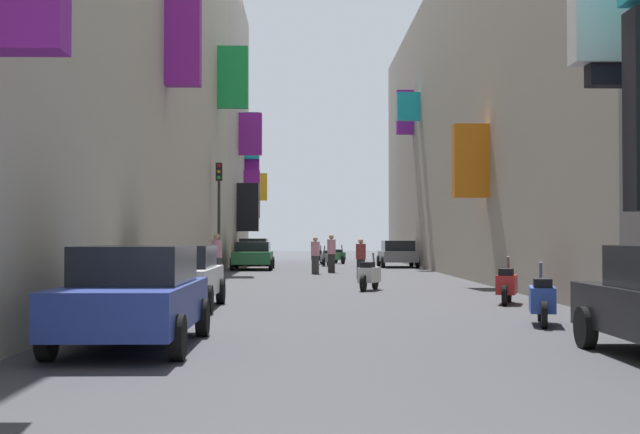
{
  "coord_description": "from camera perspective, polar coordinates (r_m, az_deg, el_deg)",
  "views": [
    {
      "loc": [
        -1.1,
        -3.14,
        1.59
      ],
      "look_at": [
        -0.63,
        21.62,
        2.16
      ],
      "focal_mm": 49.82,
      "sensor_mm": 36.0,
      "label": 1
    }
  ],
  "objects": [
    {
      "name": "pedestrian_near_left",
      "position": [
        40.0,
        0.74,
        -2.36
      ],
      "size": [
        0.42,
        0.42,
        1.72
      ],
      "color": "#292929",
      "rests_on": "ground"
    },
    {
      "name": "traffic_light_near_corner",
      "position": [
        37.42,
        -6.51,
        1.13
      ],
      "size": [
        0.26,
        0.34,
        4.72
      ],
      "color": "#2D2D2D",
      "rests_on": "ground"
    },
    {
      "name": "scooter_white",
      "position": [
        26.64,
        3.18,
        -3.73
      ],
      "size": [
        0.77,
        1.76,
        1.13
      ],
      "color": "silver",
      "rests_on": "ground"
    },
    {
      "name": "scooter_green",
      "position": [
        53.47,
        1.25,
        -2.52
      ],
      "size": [
        0.73,
        1.78,
        1.13
      ],
      "color": "#287F3D",
      "rests_on": "ground"
    },
    {
      "name": "building_right_mid_b",
      "position": [
        41.42,
        11.68,
        6.0
      ],
      "size": [
        7.2,
        46.16,
        13.68
      ],
      "color": "#9E9384",
      "rests_on": "ground"
    },
    {
      "name": "building_left_mid_a",
      "position": [
        51.75,
        -8.77,
        5.9
      ],
      "size": [
        7.39,
        10.52,
        16.16
      ],
      "color": "#B2A899",
      "rests_on": "ground"
    },
    {
      "name": "scooter_silver",
      "position": [
        49.16,
        0.4,
        -2.63
      ],
      "size": [
        0.66,
        1.76,
        1.13
      ],
      "color": "#ADADB2",
      "rests_on": "ground"
    },
    {
      "name": "parked_car_blue",
      "position": [
        13.18,
        -11.83,
        -4.86
      ],
      "size": [
        1.85,
        4.32,
        1.46
      ],
      "color": "navy",
      "rests_on": "ground"
    },
    {
      "name": "pedestrian_crossing",
      "position": [
        38.44,
        -0.3,
        -2.49
      ],
      "size": [
        0.52,
        0.52,
        1.61
      ],
      "color": "#393939",
      "rests_on": "ground"
    },
    {
      "name": "parked_car_yellow",
      "position": [
        51.02,
        -4.28,
        -2.2
      ],
      "size": [
        1.91,
        4.46,
        1.52
      ],
      "color": "gold",
      "rests_on": "ground"
    },
    {
      "name": "building_left_mid_b",
      "position": [
        60.41,
        -7.64,
        5.14
      ],
      "size": [
        7.37,
        7.02,
        16.76
      ],
      "color": "#B2A899",
      "rests_on": "ground"
    },
    {
      "name": "parked_car_white",
      "position": [
        20.08,
        -9.11,
        -3.71
      ],
      "size": [
        1.84,
        4.25,
        1.4
      ],
      "color": "white",
      "rests_on": "ground"
    },
    {
      "name": "ground_plane",
      "position": [
        33.2,
        0.82,
        -4.06
      ],
      "size": [
        140.0,
        140.0,
        0.0
      ],
      "primitive_type": "plane",
      "color": "#38383D"
    },
    {
      "name": "scooter_red",
      "position": [
        21.64,
        11.91,
        -4.27
      ],
      "size": [
        0.73,
        1.72,
        1.13
      ],
      "color": "red",
      "rests_on": "ground"
    },
    {
      "name": "scooter_blue",
      "position": [
        16.63,
        14.08,
        -5.15
      ],
      "size": [
        0.68,
        1.91,
        1.13
      ],
      "color": "#2D4CAD",
      "rests_on": "ground"
    },
    {
      "name": "parked_car_green",
      "position": [
        43.99,
        -4.32,
        -2.43
      ],
      "size": [
        2.02,
        4.31,
        1.36
      ],
      "color": "#236638",
      "rests_on": "ground"
    },
    {
      "name": "parked_car_grey",
      "position": [
        47.44,
        5.01,
        -2.33
      ],
      "size": [
        1.98,
        3.99,
        1.41
      ],
      "color": "slate",
      "rests_on": "ground"
    },
    {
      "name": "scooter_black",
      "position": [
        51.82,
        -0.14,
        -2.56
      ],
      "size": [
        0.79,
        1.74,
        1.13
      ],
      "color": "black",
      "rests_on": "ground"
    },
    {
      "name": "pedestrian_mid_street",
      "position": [
        34.01,
        2.64,
        -2.7
      ],
      "size": [
        0.5,
        0.5,
        1.54
      ],
      "color": "#272727",
      "rests_on": "ground"
    },
    {
      "name": "pedestrian_near_right",
      "position": [
        32.6,
        -6.65,
        -2.57
      ],
      "size": [
        0.39,
        0.39,
        1.73
      ],
      "color": "#3E3E3E",
      "rests_on": "ground"
    }
  ]
}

